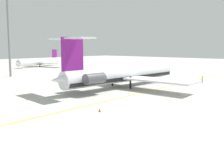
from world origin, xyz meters
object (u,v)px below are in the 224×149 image
object	(u,v)px
ground_crew_portside	(117,72)
safety_cone_wingtip	(100,110)
airliner_mid_left	(39,62)
ground_crew_near_nose	(123,72)
safety_cone_tail	(128,75)
ground_crew_starboard	(202,78)
light_mast	(8,26)
main_jetliner	(121,74)

from	to	relation	value
ground_crew_portside	safety_cone_wingtip	xyz separation A→B (m)	(-39.86, -30.20, -0.78)
airliner_mid_left	safety_cone_wingtip	bearing A→B (deg)	49.11
ground_crew_near_nose	safety_cone_tail	xyz separation A→B (m)	(-0.02, -2.28, -0.78)
ground_crew_starboard	light_mast	world-z (taller)	light_mast
ground_crew_starboard	light_mast	xyz separation A→B (m)	(-27.72, 53.02, 15.18)
ground_crew_near_nose	light_mast	distance (m)	40.58
ground_crew_near_nose	safety_cone_wingtip	xyz separation A→B (m)	(-40.43, -27.85, -0.78)
main_jetliner	ground_crew_near_nose	size ratio (longest dim) A/B	23.91
main_jetliner	ground_crew_portside	xyz separation A→B (m)	(20.21, 18.39, -2.09)
ground_crew_starboard	safety_cone_tail	size ratio (longest dim) A/B	3.29
light_mast	safety_cone_wingtip	bearing A→B (deg)	-103.36
airliner_mid_left	light_mast	bearing A→B (deg)	31.25
main_jetliner	safety_cone_wingtip	xyz separation A→B (m)	(-19.65, -11.81, -2.88)
safety_cone_tail	ground_crew_starboard	bearing A→B (deg)	-90.15
airliner_mid_left	safety_cone_tail	world-z (taller)	airliner_mid_left
safety_cone_wingtip	safety_cone_tail	size ratio (longest dim) A/B	1.00
airliner_mid_left	safety_cone_wingtip	size ratio (longest dim) A/B	50.93
main_jetliner	airliner_mid_left	distance (m)	74.02
airliner_mid_left	main_jetliner	bearing A→B (deg)	58.62
light_mast	airliner_mid_left	bearing A→B (deg)	45.39
safety_cone_wingtip	light_mast	xyz separation A→B (m)	(12.62, 53.14, 16.05)
airliner_mid_left	ground_crew_starboard	xyz separation A→B (m)	(-1.24, -82.39, -1.34)
main_jetliner	safety_cone_wingtip	bearing A→B (deg)	-144.52
safety_cone_wingtip	light_mast	distance (m)	56.93
main_jetliner	airliner_mid_left	world-z (taller)	main_jetliner
ground_crew_near_nose	ground_crew_starboard	bearing A→B (deg)	-174.98
main_jetliner	ground_crew_portside	bearing A→B (deg)	46.79
main_jetliner	safety_cone_tail	world-z (taller)	main_jetliner
airliner_mid_left	safety_cone_tail	xyz separation A→B (m)	(-1.17, -56.93, -2.21)
light_mast	ground_crew_starboard	bearing A→B (deg)	-62.40
main_jetliner	ground_crew_starboard	world-z (taller)	main_jetliner
ground_crew_portside	ground_crew_near_nose	bearing A→B (deg)	9.89
ground_crew_near_nose	safety_cone_tail	distance (m)	2.41
ground_crew_portside	safety_cone_wingtip	world-z (taller)	ground_crew_portside
safety_cone_wingtip	light_mast	bearing A→B (deg)	76.64
ground_crew_starboard	safety_cone_tail	distance (m)	25.47
ground_crew_near_nose	ground_crew_starboard	distance (m)	27.73
ground_crew_portside	ground_crew_starboard	bearing A→B (deg)	-2.84
airliner_mid_left	safety_cone_wingtip	world-z (taller)	airliner_mid_left
safety_cone_tail	ground_crew_portside	bearing A→B (deg)	96.72
ground_crew_near_nose	ground_crew_portside	xyz separation A→B (m)	(-0.57, 2.35, 0.01)
airliner_mid_left	ground_crew_starboard	bearing A→B (deg)	74.99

